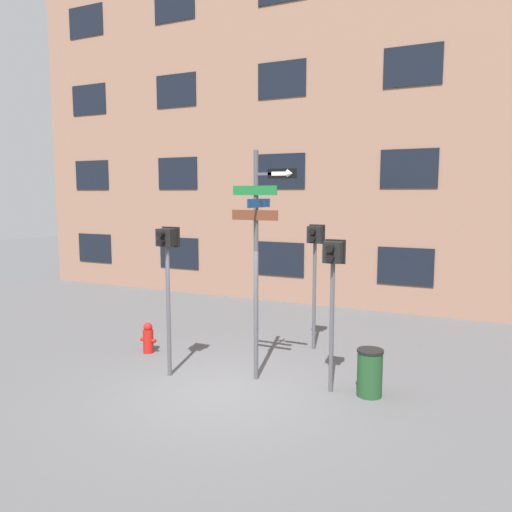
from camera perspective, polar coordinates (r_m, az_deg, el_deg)
name	(u,v)px	position (r m, az deg, el deg)	size (l,w,h in m)	color
ground_plane	(225,391)	(9.43, -3.55, -15.16)	(60.00, 60.00, 0.00)	#515154
building_facade	(346,75)	(16.41, 10.28, 19.67)	(24.00, 0.63, 14.35)	#936B56
street_sign_pole	(259,246)	(9.35, 0.31, 1.20)	(1.27, 0.98, 4.38)	#4C4C51
pedestrian_signal_left	(167,261)	(9.76, -10.11, -0.58)	(0.40, 0.40, 2.94)	#4C4C51
pedestrian_signal_right	(333,274)	(8.92, 8.75, -2.08)	(0.37, 0.40, 2.77)	#4C4C51
pedestrian_signal_across	(315,253)	(11.37, 6.74, 0.36)	(0.37, 0.40, 2.88)	#4C4C51
fire_hydrant	(148,338)	(11.67, -12.22, -9.17)	(0.39, 0.23, 0.70)	red
trash_bin	(370,373)	(9.30, 12.87, -12.86)	(0.47, 0.47, 0.85)	#1E4723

